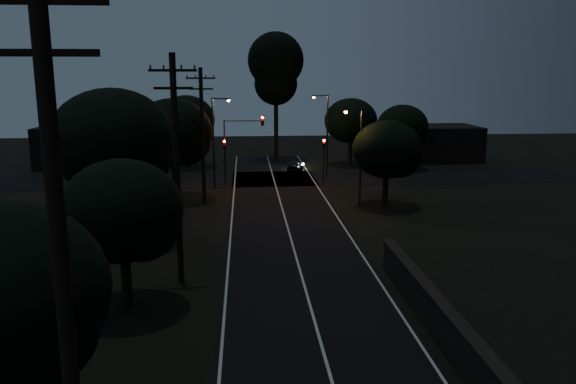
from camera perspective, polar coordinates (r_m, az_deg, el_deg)
road_surface at (r=43.94m, az=-0.72°, el=-1.25°), size 60.00×70.00×0.03m
utility_pole_near at (r=10.80m, az=-21.83°, el=-9.72°), size 2.20×0.30×12.00m
utility_pole_mid at (r=27.11m, az=-11.25°, el=2.55°), size 2.20×0.30×11.00m
utility_pole_far at (r=43.93m, az=-8.69°, el=5.85°), size 2.20×0.30×10.50m
tree_left_a at (r=15.73m, az=-27.07°, el=-9.86°), size 5.59×5.59×7.07m
tree_left_b at (r=24.69m, az=-16.12°, el=-2.11°), size 5.17×5.17×6.58m
tree_left_c at (r=34.48m, az=-16.99°, el=4.67°), size 7.34×7.34×9.27m
tree_left_d at (r=46.02m, az=-11.36°, el=5.77°), size 6.42×6.42×8.14m
tree_far_nw at (r=61.94m, az=-10.09°, el=7.13°), size 6.13×6.13×7.77m
tree_far_w at (r=58.69m, az=-15.36°, el=6.74°), size 6.20×6.20×7.90m
tree_far_ne at (r=62.83m, az=6.60°, el=7.08°), size 5.84×5.84×7.39m
tree_far_e at (r=61.13m, az=11.75°, el=6.44°), size 5.38×5.38×6.83m
tree_right_a at (r=43.27m, az=10.28°, el=4.12°), size 5.21×5.21×6.62m
tall_pine at (r=66.67m, az=-1.25°, el=12.49°), size 6.50×6.50×14.78m
building_left at (r=66.33m, az=-19.54°, el=4.48°), size 10.00×8.00×4.40m
building_right at (r=68.94m, az=14.92°, el=4.86°), size 9.00×7.00×4.00m
signal_left at (r=52.09m, az=-6.44°, el=3.93°), size 0.28×0.35×4.10m
signal_right at (r=52.58m, az=3.65°, el=4.05°), size 0.28×0.35×4.10m
signal_mast at (r=51.88m, az=-4.61°, el=5.60°), size 3.70×0.35×6.25m
streetlight_a at (r=49.93m, az=-7.38°, el=5.64°), size 1.66×0.26×8.00m
streetlight_b at (r=56.41m, az=3.82°, el=6.43°), size 1.66×0.26×8.00m
streetlight_c at (r=42.83m, az=7.19°, el=4.21°), size 1.46×0.26×7.50m
car at (r=58.58m, az=0.71°, el=2.63°), size 2.13×3.43×1.09m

